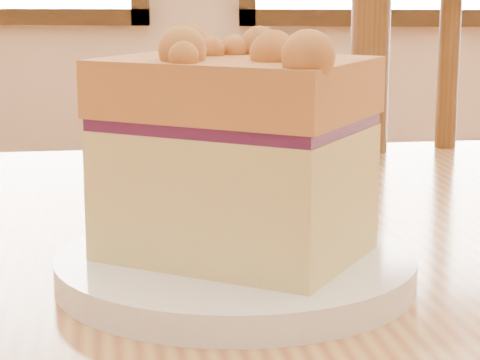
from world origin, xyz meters
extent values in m
cube|color=#3C2610|center=(0.30, 3.97, 0.76)|extent=(1.76, 0.06, 0.08)
cube|color=tan|center=(-0.11, 0.06, 0.73)|extent=(1.19, 0.93, 0.04)
cube|color=brown|center=(-0.05, 0.62, 0.48)|extent=(0.57, 0.57, 0.04)
cylinder|color=brown|center=(-0.15, 0.37, 0.72)|extent=(0.04, 0.04, 0.49)
cylinder|color=brown|center=(-0.07, 0.40, 0.71)|extent=(0.02, 0.02, 0.42)
cylinder|color=white|center=(-0.24, -0.06, 0.76)|extent=(0.20, 0.20, 0.02)
cylinder|color=white|center=(-0.24, -0.06, 0.75)|extent=(0.14, 0.14, 0.01)
cube|color=#EAD484|center=(-0.24, -0.06, 0.80)|extent=(0.16, 0.14, 0.07)
cube|color=#4F163E|center=(-0.24, -0.06, 0.84)|extent=(0.16, 0.14, 0.01)
cube|color=#C9803F|center=(-0.24, -0.06, 0.86)|extent=(0.16, 0.14, 0.03)
sphere|color=#C9803F|center=(-0.19, -0.09, 0.88)|extent=(0.02, 0.02, 0.02)
sphere|color=#C9803F|center=(-0.27, -0.03, 0.88)|extent=(0.02, 0.02, 0.02)
sphere|color=#C9803F|center=(-0.20, -0.08, 0.88)|extent=(0.02, 0.02, 0.02)
sphere|color=#C9803F|center=(-0.21, -0.07, 0.88)|extent=(0.02, 0.02, 0.02)
sphere|color=#C9803F|center=(-0.28, -0.02, 0.88)|extent=(0.01, 0.01, 0.01)
sphere|color=#C9803F|center=(-0.21, -0.10, 0.88)|extent=(0.02, 0.02, 0.02)
sphere|color=#C9803F|center=(-0.25, -0.08, 0.88)|extent=(0.02, 0.02, 0.02)
sphere|color=#C9803F|center=(-0.30, -0.06, 0.88)|extent=(0.02, 0.02, 0.02)
sphere|color=#C9803F|center=(-0.25, -0.04, 0.88)|extent=(0.01, 0.01, 0.01)
sphere|color=#C9803F|center=(-0.23, -0.04, 0.88)|extent=(0.01, 0.01, 0.01)
sphere|color=#C9803F|center=(-0.27, -0.04, 0.88)|extent=(0.01, 0.01, 0.01)
sphere|color=#C9803F|center=(-0.26, -0.05, 0.88)|extent=(0.01, 0.01, 0.01)
sphere|color=#C9803F|center=(-0.27, -0.02, 0.88)|extent=(0.02, 0.02, 0.02)
sphere|color=#C9803F|center=(-0.19, -0.07, 0.88)|extent=(0.01, 0.01, 0.01)
sphere|color=#C9803F|center=(-0.31, -0.06, 0.87)|extent=(0.02, 0.02, 0.02)
sphere|color=#C9803F|center=(-0.31, -0.04, 0.85)|extent=(0.01, 0.01, 0.01)
sphere|color=#C9803F|center=(-0.29, 0.00, 0.82)|extent=(0.01, 0.01, 0.01)
sphere|color=#C9803F|center=(-0.31, -0.04, 0.83)|extent=(0.01, 0.01, 0.01)
camera|label=1|loc=(-0.20, -0.55, 0.91)|focal=70.00mm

